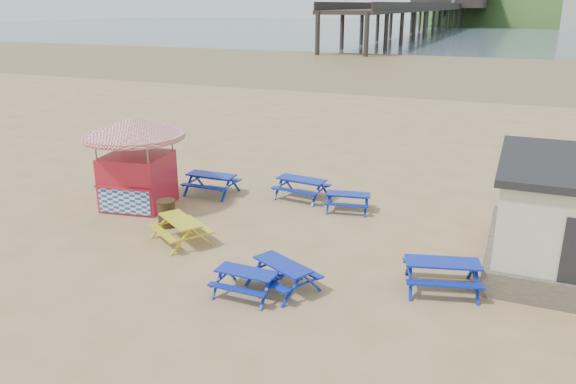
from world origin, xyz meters
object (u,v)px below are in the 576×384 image
at_px(picnic_table_blue_b, 301,188).
at_px(litter_bin, 167,213).
at_px(picnic_table_yellow, 181,231).
at_px(ice_cream_kiosk, 136,151).
at_px(picnic_table_blue_a, 212,184).

xyz_separation_m(picnic_table_blue_b, litter_bin, (-3.14, -4.48, 0.08)).
bearing_deg(picnic_table_yellow, litter_bin, 174.05).
bearing_deg(litter_bin, ice_cream_kiosk, 147.79).
distance_m(picnic_table_blue_a, picnic_table_yellow, 4.78).
bearing_deg(ice_cream_kiosk, litter_bin, -41.48).
height_order(picnic_table_blue_b, litter_bin, litter_bin).
xyz_separation_m(picnic_table_blue_b, ice_cream_kiosk, (-5.26, -3.15, 1.72)).
distance_m(ice_cream_kiosk, litter_bin, 3.00).
height_order(picnic_table_blue_a, picnic_table_blue_b, picnic_table_blue_a).
xyz_separation_m(picnic_table_yellow, ice_cream_kiosk, (-3.28, 2.27, 1.73)).
bearing_deg(litter_bin, picnic_table_yellow, -38.90).
xyz_separation_m(picnic_table_yellow, litter_bin, (-1.16, 0.94, 0.09)).
xyz_separation_m(picnic_table_blue_b, picnic_table_yellow, (-1.98, -5.42, -0.01)).
relative_size(picnic_table_blue_b, ice_cream_kiosk, 0.47).
bearing_deg(picnic_table_blue_a, litter_bin, -85.35).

